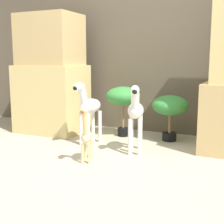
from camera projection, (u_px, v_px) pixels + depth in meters
The scene contains 8 objects.
ground_plane at pixel (99, 165), 2.97m from camera, with size 14.00×14.00×0.00m, color #B2A88E.
wall_back at pixel (152, 51), 4.21m from camera, with size 6.40×0.08×2.20m.
rock_pillar_left at pixel (51, 78), 4.24m from camera, with size 0.87×0.65×1.58m.
zebra_right at pixel (135, 112), 3.28m from camera, with size 0.26×0.48×0.74m.
zebra_left at pixel (89, 107), 3.62m from camera, with size 0.21×0.48×0.74m.
giraffe_figurine at pixel (86, 134), 3.01m from camera, with size 0.21×0.38×0.57m.
potted_palm_front at pixel (170, 107), 3.78m from camera, with size 0.44×0.44×0.56m.
potted_palm_back at pixel (123, 98), 4.01m from camera, with size 0.44×0.44×0.65m.
Camera 1 is at (1.29, -2.53, 0.99)m, focal length 50.00 mm.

